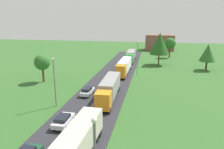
% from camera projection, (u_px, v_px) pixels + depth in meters
% --- Properties ---
extents(road, '(10.00, 140.00, 0.06)m').
position_uv_depth(road, '(80.00, 123.00, 29.87)').
color(road, '#2B2B30').
rests_on(road, ground).
extents(lane_marking_centre, '(0.16, 120.84, 0.01)m').
position_uv_depth(lane_marking_centre, '(68.00, 140.00, 25.69)').
color(lane_marking_centre, white).
rests_on(lane_marking_centre, road).
extents(truck_lead, '(2.80, 13.99, 3.57)m').
position_uv_depth(truck_lead, '(72.00, 149.00, 20.43)').
color(truck_lead, blue).
rests_on(truck_lead, road).
extents(truck_second, '(2.84, 13.19, 3.73)m').
position_uv_depth(truck_second, '(109.00, 88.00, 38.43)').
color(truck_second, orange).
rests_on(truck_second, road).
extents(truck_third, '(2.63, 14.10, 3.56)m').
position_uv_depth(truck_third, '(124.00, 66.00, 57.08)').
color(truck_third, orange).
rests_on(truck_third, road).
extents(truck_fourth, '(2.66, 13.51, 3.52)m').
position_uv_depth(truck_fourth, '(131.00, 56.00, 73.93)').
color(truck_fourth, green).
rests_on(truck_fourth, road).
extents(car_third, '(1.92, 4.20, 1.43)m').
position_uv_depth(car_third, '(63.00, 120.00, 29.06)').
color(car_third, white).
rests_on(car_third, road).
extents(car_fourth, '(1.89, 4.07, 1.52)m').
position_uv_depth(car_fourth, '(87.00, 91.00, 40.78)').
color(car_fourth, white).
rests_on(car_fourth, road).
extents(lamppost_second, '(0.36, 0.36, 8.47)m').
position_uv_depth(lamppost_second, '(54.00, 80.00, 34.62)').
color(lamppost_second, slate).
rests_on(lamppost_second, ground).
extents(lamppost_third, '(0.36, 0.36, 9.09)m').
position_uv_depth(lamppost_third, '(138.00, 57.00, 54.70)').
color(lamppost_third, slate).
rests_on(lamppost_third, ground).
extents(tree_oak, '(6.26, 6.26, 10.42)m').
position_uv_depth(tree_oak, '(160.00, 44.00, 66.92)').
color(tree_oak, '#513823').
rests_on(tree_oak, ground).
extents(tree_pine, '(4.19, 4.19, 7.65)m').
position_uv_depth(tree_pine, '(170.00, 44.00, 80.47)').
color(tree_pine, '#513823').
rests_on(tree_pine, ground).
extents(tree_elm, '(3.68, 3.68, 6.60)m').
position_uv_depth(tree_elm, '(42.00, 62.00, 48.77)').
color(tree_elm, '#513823').
rests_on(tree_elm, ground).
extents(tree_ash, '(4.55, 4.55, 7.66)m').
position_uv_depth(tree_ash, '(208.00, 53.00, 60.17)').
color(tree_ash, '#513823').
rests_on(tree_ash, ground).
extents(distant_building, '(13.44, 8.24, 7.39)m').
position_uv_depth(distant_building, '(160.00, 42.00, 101.36)').
color(distant_building, brown).
rests_on(distant_building, ground).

